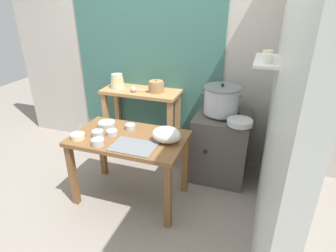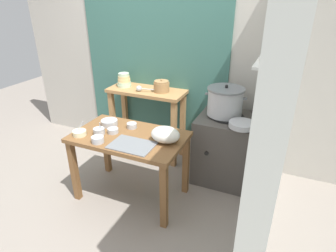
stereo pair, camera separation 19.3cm
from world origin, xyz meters
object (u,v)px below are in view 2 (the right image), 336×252
at_px(prep_table, 130,145).
at_px(ladle, 140,89).
at_px(serving_tray, 132,145).
at_px(prep_bowl_2, 79,133).
at_px(prep_bowl_1, 113,130).
at_px(prep_bowl_3, 98,139).
at_px(steamer_pot, 225,101).
at_px(wide_pan, 242,125).
at_px(bowl_stack_enamel, 124,81).
at_px(prep_bowl_0, 99,131).
at_px(clay_pot, 161,86).
at_px(stove_block, 224,148).
at_px(prep_bowl_4, 132,125).
at_px(plastic_bag, 165,135).
at_px(prep_bowl_5, 109,122).
at_px(back_shelf_table, 147,106).

relative_size(prep_table, ladle, 4.11).
bearing_deg(serving_tray, prep_bowl_2, -177.68).
relative_size(serving_tray, prep_bowl_1, 3.76).
xyz_separation_m(ladle, prep_bowl_3, (0.10, -1.00, -0.18)).
bearing_deg(ladle, prep_bowl_1, -81.67).
bearing_deg(steamer_pot, prep_bowl_3, -133.94).
xyz_separation_m(steamer_pot, serving_tray, (-0.63, -0.91, -0.21)).
xyz_separation_m(prep_table, wide_pan, (0.99, 0.50, 0.20)).
relative_size(bowl_stack_enamel, prep_bowl_0, 1.26).
bearing_deg(clay_pot, stove_block, -8.83).
relative_size(steamer_pot, wide_pan, 1.73).
bearing_deg(steamer_pot, serving_tray, -124.52).
relative_size(ladle, prep_bowl_2, 1.84).
xyz_separation_m(stove_block, prep_bowl_1, (-0.97, -0.74, 0.36)).
xyz_separation_m(ladle, prep_bowl_4, (0.23, -0.60, -0.19)).
bearing_deg(plastic_bag, serving_tray, -143.11).
distance_m(wide_pan, prep_bowl_5, 1.35).
bearing_deg(prep_bowl_3, wide_pan, 32.04).
relative_size(prep_table, clay_pot, 5.87).
bearing_deg(wide_pan, prep_bowl_4, -162.06).
bearing_deg(ladle, back_shelf_table, 65.60).
bearing_deg(plastic_bag, wide_pan, 38.12).
relative_size(prep_bowl_0, prep_bowl_1, 1.32).
distance_m(steamer_pot, prep_bowl_0, 1.34).
distance_m(prep_table, prep_bowl_0, 0.33).
relative_size(plastic_bag, prep_bowl_5, 1.61).
bearing_deg(serving_tray, back_shelf_table, 110.20).
bearing_deg(wide_pan, prep_bowl_2, -154.29).
distance_m(ladle, prep_bowl_4, 0.67).
relative_size(prep_bowl_4, prep_bowl_5, 0.59).
distance_m(bowl_stack_enamel, prep_bowl_2, 1.08).
bearing_deg(stove_block, prep_bowl_3, -135.71).
bearing_deg(prep_bowl_2, prep_bowl_4, 42.46).
bearing_deg(bowl_stack_enamel, prep_bowl_4, -54.23).
height_order(bowl_stack_enamel, prep_bowl_2, bowl_stack_enamel).
distance_m(stove_block, prep_bowl_5, 1.31).
relative_size(prep_table, prep_bowl_1, 10.35).
bearing_deg(steamer_pot, ladle, 178.98).
height_order(serving_tray, prep_bowl_2, prep_bowl_2).
bearing_deg(prep_bowl_5, prep_bowl_4, 8.97).
height_order(ladle, plastic_bag, ladle).
distance_m(steamer_pot, bowl_stack_enamel, 1.32).
xyz_separation_m(back_shelf_table, prep_bowl_5, (-0.06, -0.73, 0.07)).
bearing_deg(bowl_stack_enamel, prep_bowl_5, -70.93).
bearing_deg(prep_bowl_4, prep_table, -70.12).
bearing_deg(prep_bowl_1, back_shelf_table, 94.75).
xyz_separation_m(back_shelf_table, stove_block, (1.04, -0.13, -0.30)).
relative_size(steamer_pot, serving_tray, 1.10).
relative_size(back_shelf_table, prep_bowl_3, 8.33).
xyz_separation_m(back_shelf_table, prep_bowl_3, (0.05, -1.09, 0.07)).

